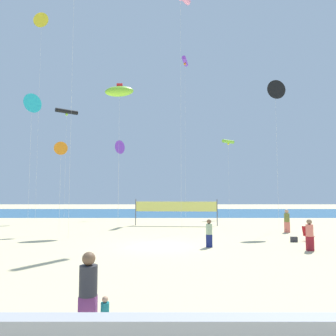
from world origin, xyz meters
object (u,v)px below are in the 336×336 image
object	(u,v)px
mother_figure	(88,289)
kite_violet_tube	(185,62)
kite_black_delta	(275,90)
kite_cyan_delta	(32,103)
beachgoer_olive_shirt	(287,220)
kite_black_tube	(67,112)
folding_beach_chair	(307,233)
kite_lime_inflatable	(119,91)
beach_handbag	(294,239)
toddler_figure	(105,314)
volleyball_net	(176,208)
beachgoer_coral_shirt	(309,234)
kite_yellow_delta	(41,21)
beachgoer_sage_shirt	(209,232)
kite_violet_delta	(119,147)
kite_orange_delta	(61,149)
kite_lime_tube	(228,142)

from	to	relation	value
mother_figure	kite_violet_tube	distance (m)	34.84
kite_black_delta	kite_cyan_delta	size ratio (longest dim) A/B	1.07
beachgoer_olive_shirt	kite_black_tube	size ratio (longest dim) A/B	0.14
folding_beach_chair	kite_lime_inflatable	bearing A→B (deg)	131.38
beach_handbag	kite_violet_tube	xyz separation A→B (m)	(-5.68, 17.26, 18.65)
toddler_figure	volleyball_net	size ratio (longest dim) A/B	0.11
toddler_figure	beachgoer_coral_shirt	distance (m)	12.99
folding_beach_chair	kite_yellow_delta	bearing A→B (deg)	126.78
mother_figure	kite_lime_inflatable	size ratio (longest dim) A/B	0.14
toddler_figure	beachgoer_sage_shirt	distance (m)	11.22
kite_black_tube	beachgoer_coral_shirt	bearing A→B (deg)	-43.73
beachgoer_olive_shirt	kite_violet_delta	world-z (taller)	kite_violet_delta
volleyball_net	kite_lime_inflatable	distance (m)	11.47
mother_figure	kite_lime_inflatable	distance (m)	21.86
folding_beach_chair	kite_violet_delta	size ratio (longest dim) A/B	0.10
volleyball_net	kite_black_tube	size ratio (longest dim) A/B	0.61
mother_figure	kite_black_tube	distance (m)	31.23
kite_black_tube	kite_orange_delta	distance (m)	12.18
kite_orange_delta	toddler_figure	bearing A→B (deg)	-67.89
kite_black_delta	beachgoer_coral_shirt	bearing A→B (deg)	-100.45
beachgoer_sage_shirt	beachgoer_olive_shirt	bearing A→B (deg)	132.23
kite_black_delta	kite_violet_delta	size ratio (longest dim) A/B	1.35
beachgoer_sage_shirt	beachgoer_olive_shirt	distance (m)	9.30
beachgoer_coral_shirt	kite_yellow_delta	size ratio (longest dim) A/B	0.07
toddler_figure	beachgoer_olive_shirt	size ratio (longest dim) A/B	0.46
kite_black_tube	beachgoer_sage_shirt	bearing A→B (deg)	-51.08
toddler_figure	volleyball_net	xyz separation A→B (m)	(2.11, 21.92, 1.20)
folding_beach_chair	kite_lime_tube	size ratio (longest dim) A/B	0.09
beachgoer_olive_shirt	kite_black_tube	distance (m)	25.59
beachgoer_coral_shirt	kite_violet_delta	xyz separation A→B (m)	(-13.32, 20.80, 7.58)
kite_black_tube	kite_violet_tube	size ratio (longest dim) A/B	0.65
mother_figure	kite_orange_delta	bearing A→B (deg)	100.74
kite_violet_tube	kite_yellow_delta	bearing A→B (deg)	-166.60
beachgoer_sage_shirt	kite_cyan_delta	distance (m)	19.88
kite_black_tube	kite_yellow_delta	bearing A→B (deg)	-146.07
beachgoer_olive_shirt	folding_beach_chair	distance (m)	4.13
beachgoer_olive_shirt	volleyball_net	bearing A→B (deg)	-104.73
beachgoer_olive_shirt	beachgoer_coral_shirt	xyz separation A→B (m)	(-1.64, -7.43, -0.05)
folding_beach_chair	mother_figure	bearing A→B (deg)	-152.70
volleyball_net	kite_black_delta	world-z (taller)	kite_black_delta
beachgoer_coral_shirt	kite_black_delta	xyz separation A→B (m)	(1.75, 9.51, 10.85)
kite_orange_delta	mother_figure	bearing A→B (deg)	-68.94
kite_violet_tube	kite_violet_delta	distance (m)	13.08
toddler_figure	kite_orange_delta	size ratio (longest dim) A/B	0.11
beachgoer_olive_shirt	kite_lime_tube	xyz separation A→B (m)	(-1.66, 13.93, 8.27)
beachgoer_olive_shirt	beachgoer_coral_shirt	world-z (taller)	beachgoer_olive_shirt
kite_lime_inflatable	kite_violet_delta	world-z (taller)	kite_lime_inflatable
kite_orange_delta	kite_lime_tube	xyz separation A→B (m)	(15.74, 13.70, 2.76)
kite_cyan_delta	volleyball_net	bearing A→B (deg)	8.26
beachgoer_sage_shirt	kite_yellow_delta	bearing A→B (deg)	-134.60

